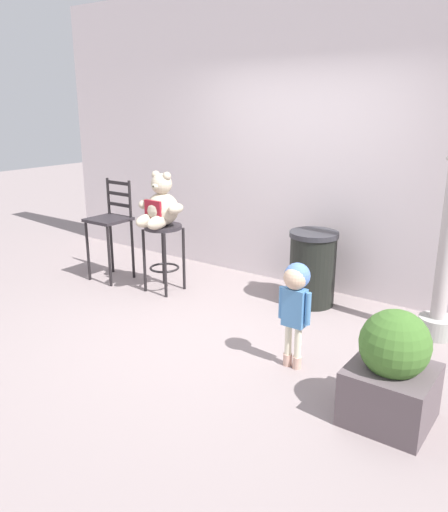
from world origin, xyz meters
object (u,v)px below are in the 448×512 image
object	(u,v)px
teddy_bear	(160,206)
child_walking	(296,293)
trash_bin	(312,268)
bar_chair_empty	(111,224)
planter_with_shrub	(392,372)
bar_stool_with_teddy	(164,244)

from	to	relation	value
teddy_bear	child_walking	size ratio (longest dim) A/B	0.68
trash_bin	bar_chair_empty	distance (m)	2.37
child_walking	planter_with_shrub	size ratio (longest dim) A/B	1.11
bar_stool_with_teddy	teddy_bear	bearing A→B (deg)	-90.00
bar_stool_with_teddy	bar_chair_empty	bearing A→B (deg)	-176.13
trash_bin	teddy_bear	bearing A→B (deg)	-157.44
teddy_bear	child_walking	xyz separation A→B (m)	(1.98, -0.67, -0.33)
child_walking	trash_bin	bearing A→B (deg)	33.64
trash_bin	bar_chair_empty	xyz separation A→B (m)	(-2.27, -0.65, 0.28)
teddy_bear	trash_bin	bearing A→B (deg)	22.56
bar_stool_with_teddy	bar_chair_empty	size ratio (longest dim) A/B	0.64
bar_chair_empty	planter_with_shrub	distance (m)	3.73
planter_with_shrub	trash_bin	bearing A→B (deg)	130.71
bar_stool_with_teddy	teddy_bear	xyz separation A→B (m)	(0.00, -0.03, 0.42)
teddy_bear	bar_stool_with_teddy	bearing A→B (deg)	90.00
trash_bin	planter_with_shrub	xyz separation A→B (m)	(1.34, -1.56, -0.03)
planter_with_shrub	bar_chair_empty	bearing A→B (deg)	165.81
teddy_bear	trash_bin	xyz separation A→B (m)	(1.50, 0.62, -0.57)
trash_bin	child_walking	bearing A→B (deg)	-69.28
trash_bin	planter_with_shrub	size ratio (longest dim) A/B	0.99
trash_bin	bar_chair_empty	world-z (taller)	bar_chair_empty
child_walking	bar_chair_empty	bearing A→B (deg)	89.79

